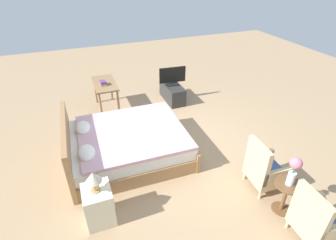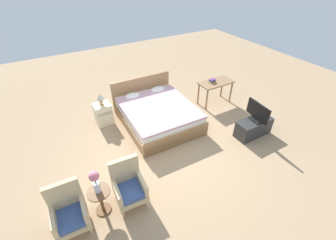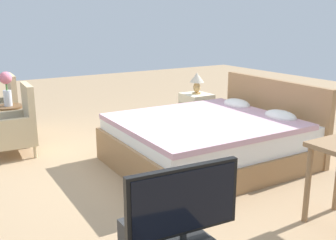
% 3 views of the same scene
% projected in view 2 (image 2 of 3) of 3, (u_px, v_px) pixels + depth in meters
% --- Properties ---
extents(ground_plane, '(16.00, 16.00, 0.00)m').
position_uv_depth(ground_plane, '(169.00, 144.00, 5.58)').
color(ground_plane, '#A38460').
extents(bed, '(1.85, 2.22, 0.96)m').
position_uv_depth(bed, '(157.00, 113.00, 6.16)').
color(bed, '#997047').
rests_on(bed, ground_plane).
extents(armchair_by_window_left, '(0.56, 0.56, 0.92)m').
position_uv_depth(armchair_by_window_left, '(69.00, 212.00, 3.70)').
color(armchair_by_window_left, '#CCB284').
rests_on(armchair_by_window_left, ground_plane).
extents(armchair_by_window_right, '(0.57, 0.57, 0.92)m').
position_uv_depth(armchair_by_window_right, '(129.00, 186.00, 4.12)').
color(armchair_by_window_right, '#CCB284').
rests_on(armchair_by_window_right, ground_plane).
extents(side_table, '(0.40, 0.40, 0.55)m').
position_uv_depth(side_table, '(100.00, 198.00, 3.94)').
color(side_table, brown).
rests_on(side_table, ground_plane).
extents(flower_vase, '(0.17, 0.17, 0.48)m').
position_uv_depth(flower_vase, '(95.00, 180.00, 3.64)').
color(flower_vase, silver).
rests_on(flower_vase, side_table).
extents(nightstand, '(0.44, 0.41, 0.59)m').
position_uv_depth(nightstand, '(103.00, 114.00, 6.13)').
color(nightstand, beige).
rests_on(nightstand, ground_plane).
extents(table_lamp, '(0.22, 0.22, 0.33)m').
position_uv_depth(table_lamp, '(100.00, 98.00, 5.83)').
color(table_lamp, tan).
rests_on(table_lamp, nightstand).
extents(tv_stand, '(0.96, 0.40, 0.45)m').
position_uv_depth(tv_stand, '(253.00, 127.00, 5.76)').
color(tv_stand, '#2D2D2D').
rests_on(tv_stand, ground_plane).
extents(tv_flatscreen, '(0.23, 0.70, 0.49)m').
position_uv_depth(tv_flatscreen, '(258.00, 112.00, 5.48)').
color(tv_flatscreen, black).
rests_on(tv_flatscreen, tv_stand).
extents(vanity_desk, '(1.04, 0.52, 0.73)m').
position_uv_depth(vanity_desk, '(216.00, 85.00, 6.79)').
color(vanity_desk, '#8E6B47').
rests_on(vanity_desk, ground_plane).
extents(book_stack, '(0.20, 0.15, 0.10)m').
position_uv_depth(book_stack, '(212.00, 81.00, 6.68)').
color(book_stack, '#B79333').
rests_on(book_stack, vanity_desk).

